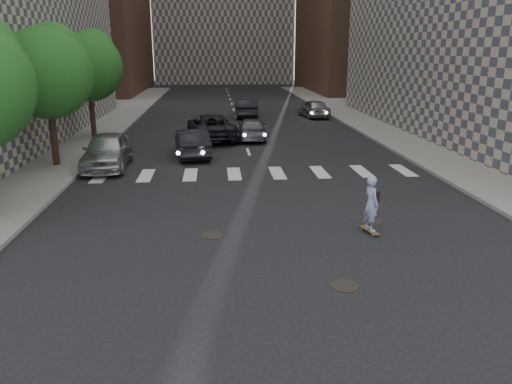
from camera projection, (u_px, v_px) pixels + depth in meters
ground at (282, 248)px, 14.38m from camera, size 160.00×160.00×0.00m
sidewalk_left at (19, 136)px, 32.35m from camera, size 13.00×80.00×0.15m
sidewalk_right at (450, 130)px, 34.68m from camera, size 13.00×80.00×0.15m
tree_b at (48, 69)px, 23.00m from camera, size 4.20×4.20×6.60m
tree_c at (89, 64)px, 30.66m from camera, size 4.20×4.20×6.60m
manhole_a at (345, 286)px, 12.08m from camera, size 0.70×0.70×0.02m
manhole_b at (212, 235)px, 15.37m from camera, size 0.70×0.70×0.02m
manhole_c at (372, 222)px, 16.56m from camera, size 0.70×0.70×0.02m
skateboarder at (371, 204)px, 15.35m from camera, size 0.55×0.94×1.81m
silver_sedan at (107, 151)px, 23.81m from camera, size 2.14×5.01×1.69m
traffic_car_a at (192, 143)px, 26.38m from camera, size 2.15×4.66×1.48m
traffic_car_b at (252, 129)px, 31.44m from camera, size 2.09×4.62×1.31m
traffic_car_c at (211, 127)px, 31.23m from camera, size 3.36×6.09×1.62m
traffic_car_d at (314, 108)px, 41.50m from camera, size 2.32×4.58×1.50m
traffic_car_e at (246, 107)px, 41.67m from camera, size 1.83×5.01×1.64m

